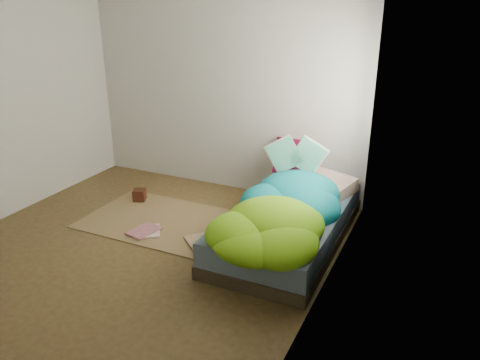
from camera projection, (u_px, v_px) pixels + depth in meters
name	position (u px, v px, depth m)	size (l,w,h in m)	color
ground	(142.00, 247.00, 4.50)	(3.50, 3.50, 0.00)	#46341A
room_walls	(129.00, 76.00, 3.90)	(3.54, 3.54, 2.62)	beige
bed	(288.00, 225.00, 4.56)	(1.00, 2.00, 0.34)	#332A1C
duvet	(281.00, 201.00, 4.25)	(0.96, 1.84, 0.34)	#086D7E
rug	(161.00, 220.00, 5.02)	(1.60, 1.10, 0.01)	brown
pillow_floral	(324.00, 184.00, 4.92)	(0.61, 0.38, 0.14)	beige
pillow_magenta	(293.00, 157.00, 5.30)	(0.41, 0.13, 0.41)	#4D0523
open_book	(296.00, 146.00, 4.73)	(0.51, 0.11, 0.31)	green
wooden_box	(139.00, 195.00, 5.48)	(0.13, 0.13, 0.13)	#37170C
floor_book_a	(139.00, 232.00, 4.73)	(0.21, 0.29, 0.02)	white
floor_book_b	(136.00, 228.00, 4.81)	(0.24, 0.32, 0.03)	#CC757B
floor_book_c	(189.00, 245.00, 4.48)	(0.24, 0.33, 0.03)	tan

